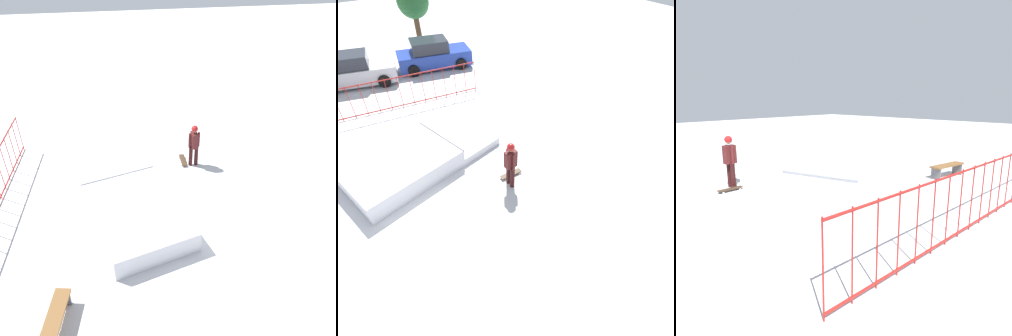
% 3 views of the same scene
% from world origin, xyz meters
% --- Properties ---
extents(ground_plane, '(60.00, 60.00, 0.00)m').
position_xyz_m(ground_plane, '(0.00, 0.00, 0.00)').
color(ground_plane, silver).
extents(skate_ramp, '(5.90, 3.95, 0.74)m').
position_xyz_m(skate_ramp, '(0.86, 1.43, 0.32)').
color(skate_ramp, silver).
rests_on(skate_ramp, ground).
extents(skater, '(0.39, 0.44, 1.73)m').
position_xyz_m(skater, '(3.36, -1.13, 1.01)').
color(skater, black).
rests_on(skater, ground).
extents(skateboard, '(0.80, 0.26, 0.09)m').
position_xyz_m(skateboard, '(3.61, -0.77, 0.08)').
color(skateboard, '#3F2D1E').
rests_on(skateboard, ground).
extents(perimeter_fence, '(11.10, 0.86, 1.50)m').
position_xyz_m(perimeter_fence, '(-0.00, 6.02, 0.77)').
color(perimeter_fence, maroon).
rests_on(perimeter_fence, ground).
extents(parked_car_silver, '(4.36, 2.56, 1.60)m').
position_xyz_m(parked_car_silver, '(0.46, 9.55, 0.72)').
color(parked_car_silver, '#B7B7BC').
rests_on(parked_car_silver, ground).
extents(parked_car_blue, '(4.34, 2.49, 1.60)m').
position_xyz_m(parked_car_blue, '(4.82, 9.47, 0.72)').
color(parked_car_blue, '#1E3899').
rests_on(parked_car_blue, ground).
extents(distant_tree, '(1.94, 1.94, 3.77)m').
position_xyz_m(distant_tree, '(5.22, 12.96, 2.74)').
color(distant_tree, brown).
rests_on(distant_tree, ground).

